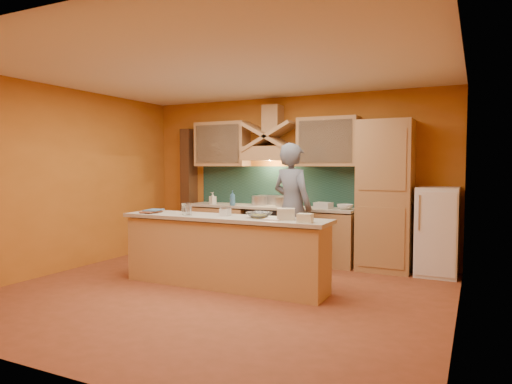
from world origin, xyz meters
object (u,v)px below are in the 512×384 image
at_px(person, 292,207).
at_px(kitchen_scale, 225,212).
at_px(stove, 269,233).
at_px(fridge, 437,231).
at_px(mixing_bowl, 259,215).

bearing_deg(person, kitchen_scale, 88.53).
height_order(stove, fridge, fridge).
relative_size(person, kitchen_scale, 16.47).
distance_m(fridge, person, 2.15).
distance_m(kitchen_scale, mixing_bowl, 0.50).
height_order(fridge, kitchen_scale, fridge).
relative_size(fridge, kitchen_scale, 10.96).
xyz_separation_m(fridge, person, (-2.02, -0.65, 0.33)).
relative_size(stove, person, 0.46).
bearing_deg(stove, fridge, 0.00).
distance_m(fridge, mixing_bowl, 2.75).
xyz_separation_m(fridge, kitchen_scale, (-2.50, -1.86, 0.34)).
bearing_deg(kitchen_scale, person, 68.23).
relative_size(stove, fridge, 0.69).
bearing_deg(fridge, stove, 180.00).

